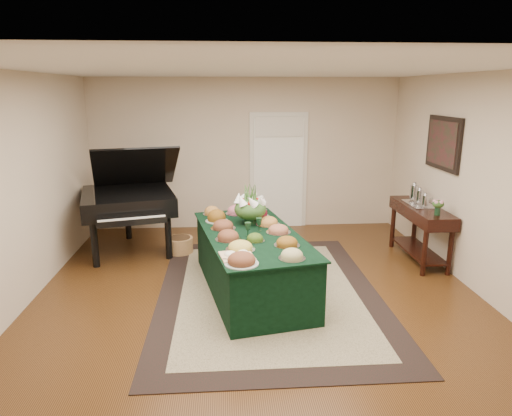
{
  "coord_description": "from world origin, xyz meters",
  "views": [
    {
      "loc": [
        -0.39,
        -5.21,
        2.49
      ],
      "look_at": [
        0.0,
        0.3,
        1.05
      ],
      "focal_mm": 32.0,
      "sensor_mm": 36.0,
      "label": 1
    }
  ],
  "objects": [
    {
      "name": "ground",
      "position": [
        0.0,
        0.0,
        0.0
      ],
      "size": [
        6.0,
        6.0,
        0.0
      ],
      "primitive_type": "plane",
      "color": "black",
      "rests_on": "ground"
    },
    {
      "name": "area_rug",
      "position": [
        0.14,
        0.08,
        0.01
      ],
      "size": [
        2.74,
        3.83,
        0.01
      ],
      "color": "black",
      "rests_on": "ground"
    },
    {
      "name": "kitchen_doorway",
      "position": [
        0.6,
        2.97,
        1.02
      ],
      "size": [
        1.05,
        0.07,
        2.1
      ],
      "color": "silver",
      "rests_on": "ground"
    },
    {
      "name": "buffet_table",
      "position": [
        -0.07,
        0.16,
        0.39
      ],
      "size": [
        1.52,
        2.49,
        0.77
      ],
      "color": "black",
      "rests_on": "ground"
    },
    {
      "name": "food_platters",
      "position": [
        -0.11,
        0.27,
        0.81
      ],
      "size": [
        1.16,
        2.42,
        0.13
      ],
      "color": "silver",
      "rests_on": "buffet_table"
    },
    {
      "name": "cutting_board",
      "position": [
        -0.27,
        -0.64,
        0.8
      ],
      "size": [
        0.4,
        0.4,
        0.1
      ],
      "color": "tan",
      "rests_on": "buffet_table"
    },
    {
      "name": "green_goblets",
      "position": [
        -0.04,
        0.13,
        0.86
      ],
      "size": [
        0.23,
        0.26,
        0.18
      ],
      "color": "black",
      "rests_on": "buffet_table"
    },
    {
      "name": "floral_centerpiece",
      "position": [
        -0.06,
        0.56,
        1.02
      ],
      "size": [
        0.44,
        0.44,
        0.44
      ],
      "color": "black",
      "rests_on": "buffet_table"
    },
    {
      "name": "grand_piano",
      "position": [
        -1.88,
        1.79,
        0.83
      ],
      "size": [
        1.68,
        1.87,
        1.67
      ],
      "color": "black",
      "rests_on": "ground"
    },
    {
      "name": "wicker_basket",
      "position": [
        -1.1,
        1.62,
        0.12
      ],
      "size": [
        0.4,
        0.4,
        0.25
      ],
      "primitive_type": "cylinder",
      "color": "#AB7845",
      "rests_on": "ground"
    },
    {
      "name": "mahogany_sideboard",
      "position": [
        2.5,
        1.07,
        0.64
      ],
      "size": [
        0.45,
        1.41,
        0.83
      ],
      "color": "black",
      "rests_on": "ground"
    },
    {
      "name": "tea_service",
      "position": [
        2.5,
        1.2,
        0.95
      ],
      "size": [
        0.34,
        0.58,
        0.3
      ],
      "color": "silver",
      "rests_on": "mahogany_sideboard"
    },
    {
      "name": "pink_bouquet",
      "position": [
        2.49,
        0.59,
        0.98
      ],
      "size": [
        0.17,
        0.17,
        0.22
      ],
      "color": "black",
      "rests_on": "mahogany_sideboard"
    },
    {
      "name": "wall_painting",
      "position": [
        2.72,
        1.07,
        1.75
      ],
      "size": [
        0.05,
        0.95,
        0.75
      ],
      "color": "black",
      "rests_on": "ground"
    }
  ]
}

